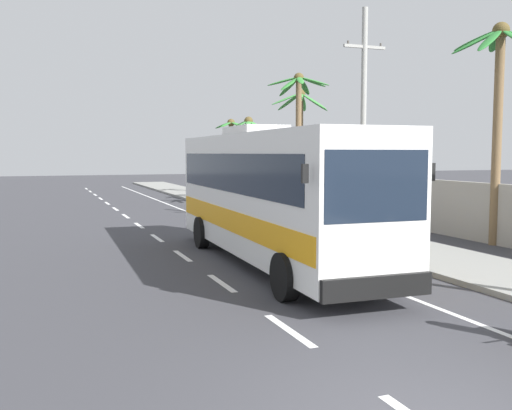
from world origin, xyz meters
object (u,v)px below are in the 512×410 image
(utility_pole_mid, at_px, (363,115))
(palm_second, at_px, (231,138))
(coach_bus_foreground, at_px, (271,192))
(palm_nearest, at_px, (301,124))
(palm_farthest, at_px, (249,142))
(pedestrian_near_kerb, at_px, (311,203))
(palm_third, at_px, (299,114))
(palm_fourth, at_px, (499,88))

(utility_pole_mid, distance_m, palm_second, 19.83)
(coach_bus_foreground, bearing_deg, palm_nearest, 62.21)
(utility_pole_mid, bearing_deg, palm_farthest, 91.02)
(coach_bus_foreground, bearing_deg, utility_pole_mid, 42.72)
(palm_farthest, bearing_deg, palm_second, 81.36)
(palm_nearest, xyz_separation_m, palm_second, (-1.27, 9.39, -0.64))
(palm_nearest, bearing_deg, pedestrian_near_kerb, -112.49)
(coach_bus_foreground, distance_m, palm_nearest, 19.06)
(pedestrian_near_kerb, height_order, palm_second, palm_second)
(utility_pole_mid, xyz_separation_m, palm_second, (0.74, 19.81, -0.49))
(palm_second, xyz_separation_m, palm_third, (0.05, -11.73, 1.06))
(pedestrian_near_kerb, bearing_deg, coach_bus_foreground, -95.23)
(palm_farthest, bearing_deg, palm_fourth, -84.36)
(coach_bus_foreground, xyz_separation_m, palm_fourth, (8.44, 0.42, 3.28))
(pedestrian_near_kerb, distance_m, palm_nearest, 10.74)
(utility_pole_mid, bearing_deg, palm_nearest, 79.08)
(palm_nearest, relative_size, palm_farthest, 1.27)
(palm_second, height_order, palm_fourth, palm_fourth)
(coach_bus_foreground, bearing_deg, palm_fourth, 2.84)
(pedestrian_near_kerb, relative_size, palm_fourth, 0.22)
(pedestrian_near_kerb, bearing_deg, palm_farthest, 111.11)
(palm_fourth, bearing_deg, palm_nearest, 88.77)
(pedestrian_near_kerb, xyz_separation_m, palm_second, (2.56, 18.65, 3.25))
(palm_second, xyz_separation_m, palm_fourth, (0.92, -25.65, 1.08))
(pedestrian_near_kerb, height_order, palm_nearest, palm_nearest)
(coach_bus_foreground, relative_size, pedestrian_near_kerb, 6.92)
(pedestrian_near_kerb, relative_size, palm_second, 0.29)
(palm_farthest, bearing_deg, palm_nearest, -52.85)
(palm_second, bearing_deg, utility_pole_mid, -92.13)
(utility_pole_mid, bearing_deg, palm_fourth, -74.13)
(pedestrian_near_kerb, distance_m, palm_third, 8.56)
(utility_pole_mid, relative_size, palm_second, 1.61)
(coach_bus_foreground, relative_size, palm_nearest, 1.65)
(palm_nearest, bearing_deg, utility_pole_mid, -100.92)
(pedestrian_near_kerb, height_order, utility_pole_mid, utility_pole_mid)
(pedestrian_near_kerb, bearing_deg, palm_third, 97.86)
(palm_second, distance_m, palm_farthest, 6.51)
(coach_bus_foreground, xyz_separation_m, palm_nearest, (8.79, 16.68, 2.84))
(coach_bus_foreground, bearing_deg, palm_second, 73.92)
(palm_farthest, bearing_deg, palm_third, -79.09)
(coach_bus_foreground, height_order, palm_farthest, palm_farthest)
(utility_pole_mid, xyz_separation_m, palm_fourth, (1.66, -5.84, 0.59))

